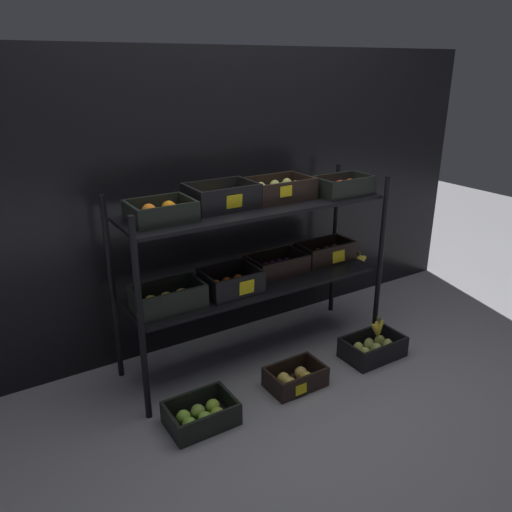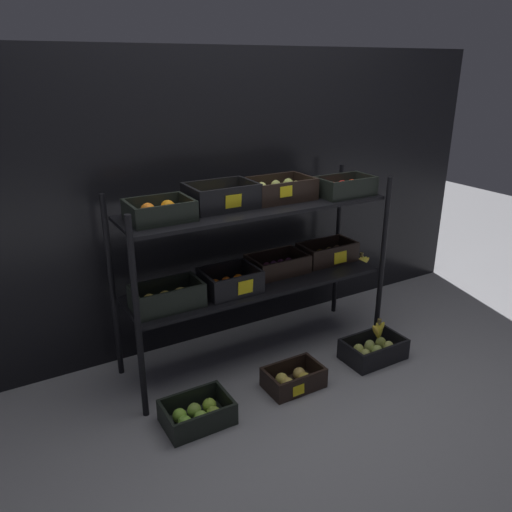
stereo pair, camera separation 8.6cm
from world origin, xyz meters
The scene contains 7 objects.
ground_plane centered at (0.00, 0.00, 0.00)m, with size 10.00×10.00×0.00m, color gray.
storefront_wall centered at (0.00, 0.42, 0.89)m, with size 3.96×0.12×1.78m, color black.
display_rack centered at (0.00, 0.01, 0.74)m, with size 1.69×0.47×1.08m.
crate_ground_apple_green centered at (-0.58, -0.41, 0.05)m, with size 0.34×0.24×0.12m.
crate_ground_apple_gold centered at (0.01, -0.40, 0.05)m, with size 0.32×0.21×0.12m.
crate_ground_pear centered at (0.59, -0.40, 0.05)m, with size 0.37×0.23×0.13m.
banana_bunch_loose centered at (0.62, -0.40, 0.19)m, with size 0.12×0.04×0.13m.
Camera 2 is at (-1.37, -2.35, 1.68)m, focal length 35.56 mm.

